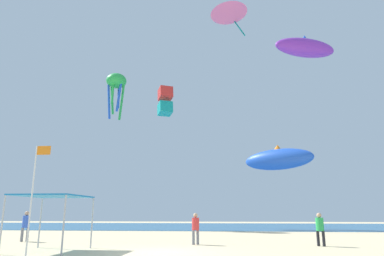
# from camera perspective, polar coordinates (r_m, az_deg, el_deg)

# --- Properties ---
(ground) EXTENTS (110.00, 110.00, 0.10)m
(ground) POSITION_cam_1_polar(r_m,az_deg,el_deg) (15.54, -5.06, -19.58)
(ground) COLOR beige
(ocean_strip) EXTENTS (110.00, 25.61, 0.03)m
(ocean_strip) POSITION_cam_1_polar(r_m,az_deg,el_deg) (45.88, 2.50, -15.55)
(ocean_strip) COLOR #28608C
(ocean_strip) RESTS_ON ground
(canopy_tent) EXTENTS (2.65, 3.01, 2.36)m
(canopy_tent) POSITION_cam_1_polar(r_m,az_deg,el_deg) (17.11, -21.53, -10.52)
(canopy_tent) COLOR #B2B2B7
(canopy_tent) RESTS_ON ground
(person_near_tent) EXTENTS (0.38, 0.38, 1.59)m
(person_near_tent) POSITION_cam_1_polar(r_m,az_deg,el_deg) (19.14, 0.58, -15.54)
(person_near_tent) COLOR slate
(person_near_tent) RESTS_ON ground
(person_leftmost) EXTENTS (0.40, 0.40, 1.70)m
(person_leftmost) POSITION_cam_1_polar(r_m,az_deg,el_deg) (23.24, -25.24, -13.79)
(person_leftmost) COLOR slate
(person_leftmost) RESTS_ON ground
(person_rightmost) EXTENTS (0.38, 0.38, 1.60)m
(person_rightmost) POSITION_cam_1_polar(r_m,az_deg,el_deg) (19.30, 19.95, -14.72)
(person_rightmost) COLOR black
(person_rightmost) RESTS_ON ground
(banner_flag) EXTENTS (0.61, 0.06, 4.16)m
(banner_flag) POSITION_cam_1_polar(r_m,az_deg,el_deg) (15.02, -24.15, -9.04)
(banner_flag) COLOR silver
(banner_flag) RESTS_ON ground
(kite_inflatable_purple) EXTENTS (8.17, 5.25, 3.15)m
(kite_inflatable_purple) POSITION_cam_1_polar(r_m,az_deg,el_deg) (45.15, 17.79, 12.25)
(kite_inflatable_purple) COLOR purple
(kite_delta_pink) EXTENTS (5.82, 5.81, 3.38)m
(kite_delta_pink) POSITION_cam_1_polar(r_m,az_deg,el_deg) (41.61, 5.91, 18.33)
(kite_delta_pink) COLOR pink
(kite_octopus_green) EXTENTS (2.70, 2.70, 5.52)m
(kite_octopus_green) POSITION_cam_1_polar(r_m,az_deg,el_deg) (42.46, -12.13, 7.09)
(kite_octopus_green) COLOR green
(kite_box_red) EXTENTS (2.17, 2.26, 3.53)m
(kite_box_red) POSITION_cam_1_polar(r_m,az_deg,el_deg) (43.47, -4.35, 4.35)
(kite_box_red) COLOR red
(kite_inflatable_blue) EXTENTS (7.77, 5.90, 2.84)m
(kite_inflatable_blue) POSITION_cam_1_polar(r_m,az_deg,el_deg) (38.48, 13.74, -4.90)
(kite_inflatable_blue) COLOR blue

